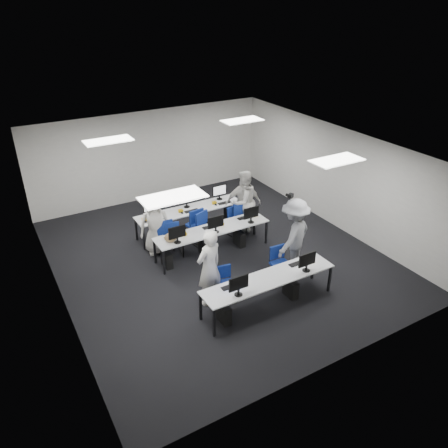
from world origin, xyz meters
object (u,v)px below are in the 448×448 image
desk_front (269,280)px  chair_2 (174,245)px  desk_mid (213,231)px  student_3 (243,203)px  chair_6 (197,231)px  chair_3 (201,234)px  chair_7 (237,221)px  student_0 (209,268)px  chair_4 (236,227)px  chair_5 (163,239)px  chair_0 (225,290)px  chair_1 (280,270)px  student_2 (155,224)px  photographer (294,236)px  student_1 (243,201)px

desk_front → chair_2: chair_2 is taller
desk_mid → student_3: bearing=26.4°
chair_6 → desk_mid: bearing=-105.3°
desk_mid → chair_3: (-0.05, 0.58, -0.37)m
chair_7 → student_0: bearing=-124.9°
desk_front → chair_4: bearing=71.0°
chair_3 → student_0: (-1.04, -2.43, 0.62)m
chair_4 → chair_5: bearing=159.2°
chair_3 → chair_0: bearing=-113.0°
chair_1 → student_0: 2.03m
chair_4 → student_2: (-2.38, 0.27, 0.58)m
chair_1 → chair_3: chair_3 is taller
chair_6 → student_3: bearing=-25.1°
chair_5 → photographer: (2.47, -2.55, 0.67)m
chair_2 → photographer: (2.33, -2.13, 0.69)m
chair_1 → photographer: bearing=28.2°
desk_front → student_3: student_3 is taller
chair_1 → chair_6: (-0.88, 2.80, 0.02)m
chair_3 → student_2: bearing=161.7°
student_0 → desk_front: bearing=130.2°
student_1 → chair_1: bearing=64.5°
chair_6 → photographer: bearing=-79.3°
chair_1 → chair_7: bearing=84.2°
chair_3 → chair_6: bearing=83.0°
chair_7 → chair_2: bearing=-164.5°
student_3 → desk_mid: bearing=-131.7°
chair_5 → photographer: bearing=-45.5°
desk_mid → student_0: 2.16m
desk_mid → student_1: bearing=27.2°
chair_5 → chair_6: bearing=-0.6°
chair_0 → chair_5: 2.85m
desk_mid → chair_3: 0.69m
chair_4 → chair_5: chair_5 is taller
chair_5 → student_1: student_1 is taller
chair_3 → student_1: bearing=-2.1°
desk_front → student_3: (1.39, 3.29, 0.20)m
desk_front → chair_7: (1.26, 3.38, -0.38)m
chair_1 → student_3: size_ratio=0.50×
student_1 → chair_3: bearing=-7.2°
chair_5 → photographer: size_ratio=0.49×
chair_3 → chair_6: 0.27m
desk_mid → chair_7: (1.26, 0.78, -0.38)m
chair_4 → student_0: student_0 is taller
chair_3 → desk_front: bearing=-96.9°
chair_2 → chair_6: 0.98m
student_0 → chair_2: bearing=-109.0°
chair_1 → chair_4: size_ratio=1.04×
chair_1 → student_1: size_ratio=0.48×
student_3 → photographer: 2.38m
chair_3 → student_1: student_1 is taller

